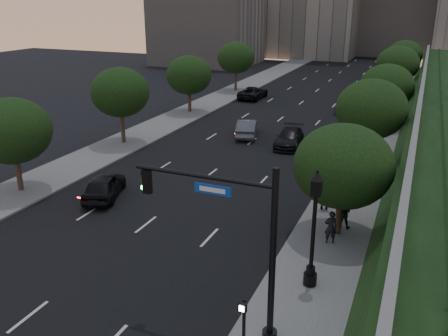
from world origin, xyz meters
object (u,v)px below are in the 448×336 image
at_px(sedan_far_left, 253,93).
at_px(pedestrian_a, 331,227).
at_px(sedan_far_right, 349,105).
at_px(traffic_signal_mast, 244,250).
at_px(sedan_near_left, 104,186).
at_px(sedan_mid_left, 247,128).
at_px(pedestrian_b, 344,213).
at_px(street_lamp, 313,235).
at_px(sedan_near_right, 289,138).
at_px(pedestrian_c, 325,195).

bearing_deg(sedan_far_left, pedestrian_a, 116.70).
distance_m(sedan_far_left, sedan_far_right, 12.85).
xyz_separation_m(traffic_signal_mast, sedan_near_left, (-12.96, 8.97, -2.87)).
bearing_deg(pedestrian_a, sedan_mid_left, -82.40).
relative_size(sedan_mid_left, pedestrian_b, 2.88).
distance_m(street_lamp, sedan_near_right, 21.53).
xyz_separation_m(street_lamp, sedan_near_left, (-14.62, 4.83, -1.83)).
bearing_deg(sedan_mid_left, pedestrian_a, 107.38).
relative_size(sedan_far_left, sedan_near_right, 1.09).
bearing_deg(sedan_far_right, sedan_near_right, -88.04).
distance_m(sedan_near_left, sedan_far_left, 33.72).
relative_size(street_lamp, pedestrian_a, 3.11).
distance_m(sedan_near_left, sedan_near_right, 17.49).
bearing_deg(traffic_signal_mast, sedan_mid_left, 109.86).
xyz_separation_m(street_lamp, sedan_far_right, (-3.89, 35.57, -1.82)).
bearing_deg(pedestrian_c, sedan_near_right, -77.61).
xyz_separation_m(sedan_near_right, pedestrian_a, (6.71, -16.24, 0.31)).
height_order(street_lamp, pedestrian_c, street_lamp).
relative_size(sedan_far_left, sedan_far_right, 1.16).
height_order(traffic_signal_mast, street_lamp, traffic_signal_mast).
bearing_deg(sedan_near_left, pedestrian_c, 174.19).
xyz_separation_m(sedan_mid_left, pedestrian_b, (11.46, -15.69, 0.19)).
bearing_deg(sedan_near_left, traffic_signal_mast, 125.61).
bearing_deg(traffic_signal_mast, sedan_near_left, 145.30).
bearing_deg(sedan_far_left, pedestrian_c, 117.98).
xyz_separation_m(sedan_near_left, sedan_near_right, (7.98, 15.56, -0.06)).
bearing_deg(sedan_far_right, sedan_far_left, 179.01).
relative_size(sedan_near_left, sedan_far_left, 0.85).
bearing_deg(sedan_near_right, pedestrian_a, -73.38).
relative_size(sedan_mid_left, pedestrian_a, 2.75).
distance_m(sedan_mid_left, pedestrian_b, 19.43).
bearing_deg(pedestrian_b, sedan_mid_left, -53.91).
bearing_deg(sedan_far_right, street_lamp, -71.53).
bearing_deg(sedan_near_left, sedan_far_left, -106.65).
relative_size(sedan_far_left, pedestrian_c, 2.88).
bearing_deg(sedan_far_left, pedestrian_b, 118.58).
distance_m(sedan_near_right, pedestrian_b, 15.79).
bearing_deg(sedan_near_right, sedan_mid_left, 154.90).
height_order(sedan_near_right, pedestrian_c, pedestrian_c).
height_order(sedan_near_left, pedestrian_b, pedestrian_b).
height_order(sedan_near_left, sedan_near_right, sedan_near_left).
relative_size(sedan_near_right, pedestrian_a, 2.84).
xyz_separation_m(sedan_near_left, sedan_far_right, (10.72, 30.74, 0.01)).
relative_size(street_lamp, pedestrian_c, 2.91).
height_order(sedan_near_left, sedan_far_right, sedan_far_right).
xyz_separation_m(sedan_near_right, pedestrian_b, (7.02, -14.14, 0.27)).
bearing_deg(pedestrian_b, pedestrian_a, 81.47).
height_order(pedestrian_a, pedestrian_b, pedestrian_a).
relative_size(sedan_mid_left, sedan_far_right, 1.04).
bearing_deg(sedan_mid_left, pedestrian_c, 111.47).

